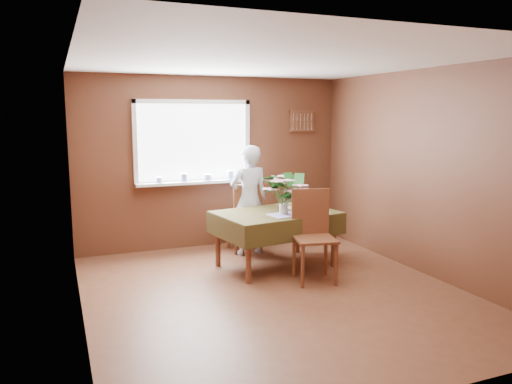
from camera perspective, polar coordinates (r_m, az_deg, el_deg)
name	(u,v)px	position (r m, az deg, el deg)	size (l,w,h in m)	color
floor	(275,293)	(5.62, 2.14, -11.45)	(4.50, 4.50, 0.00)	brown
ceiling	(276,60)	(5.30, 2.31, 14.81)	(4.50, 4.50, 0.00)	white
wall_back	(213,162)	(7.41, -4.94, 3.40)	(4.00, 4.00, 0.00)	brown
wall_front	(417,223)	(3.42, 17.89, -3.39)	(4.00, 4.00, 0.00)	brown
wall_left	(77,192)	(4.86, -19.83, 0.04)	(4.50, 4.50, 0.00)	brown
wall_right	(425,173)	(6.40, 18.80, 2.10)	(4.50, 4.50, 0.00)	brown
window_assembly	(194,156)	(7.27, -7.05, 4.15)	(1.72, 0.20, 1.22)	white
spoon_rack	(302,121)	(7.90, 5.28, 8.09)	(0.44, 0.05, 0.33)	brown
dining_table	(276,218)	(6.39, 2.29, -3.04)	(1.62, 1.23, 0.73)	brown
chair_far	(246,215)	(7.10, -1.20, -2.61)	(0.44, 0.44, 0.99)	brown
chair_near	(313,232)	(5.95, 6.51, -4.54)	(0.55, 0.55, 1.07)	brown
seated_woman	(249,200)	(6.93, -0.79, -0.96)	(0.56, 0.37, 1.53)	white
flower_bouquet	(284,190)	(6.17, 3.19, 0.17)	(0.54, 0.54, 0.46)	white
side_plate	(296,208)	(6.63, 4.63, -1.80)	(0.23, 0.23, 0.01)	white
table_knife	(296,212)	(6.30, 4.61, -2.34)	(0.02, 0.20, 0.00)	silver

